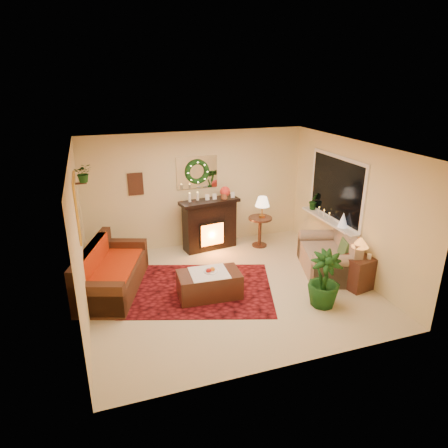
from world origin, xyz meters
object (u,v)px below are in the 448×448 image
object	(u,v)px
fireplace	(210,225)
end_table_square	(358,274)
coffee_table	(209,286)
sofa	(113,268)
loveseat	(327,252)
side_table_round	(260,233)

from	to	relation	value
fireplace	end_table_square	xyz separation A→B (m)	(2.09, -2.59, -0.28)
fireplace	end_table_square	world-z (taller)	fireplace
coffee_table	sofa	bearing A→B (deg)	156.84
loveseat	side_table_round	xyz separation A→B (m)	(-0.76, 1.60, -0.09)
sofa	loveseat	size ratio (longest dim) A/B	1.32
sofa	fireplace	bearing A→B (deg)	48.71
fireplace	end_table_square	size ratio (longest dim) A/B	1.95
sofa	fireplace	size ratio (longest dim) A/B	1.69
side_table_round	loveseat	bearing A→B (deg)	-64.47
sofa	loveseat	xyz separation A→B (m)	(4.10, -0.61, -0.01)
loveseat	coffee_table	bearing A→B (deg)	-158.41
sofa	coffee_table	xyz separation A→B (m)	(1.59, -0.79, -0.22)
end_table_square	coffee_table	xyz separation A→B (m)	(-2.71, 0.55, -0.06)
fireplace	coffee_table	distance (m)	2.16
fireplace	end_table_square	bearing A→B (deg)	-59.69
coffee_table	loveseat	bearing A→B (deg)	7.33
sofa	end_table_square	bearing A→B (deg)	1.98
end_table_square	coffee_table	bearing A→B (deg)	168.48
sofa	side_table_round	bearing A→B (deg)	35.83
side_table_round	coffee_table	bearing A→B (deg)	-134.39
fireplace	side_table_round	size ratio (longest dim) A/B	1.68
sofa	fireplace	distance (m)	2.54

